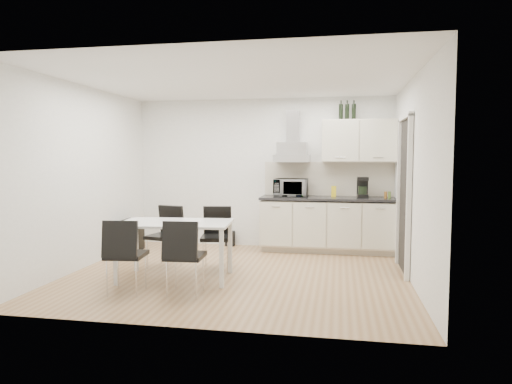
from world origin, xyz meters
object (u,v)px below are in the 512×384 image
chair_near_left (126,256)px  chair_near_right (185,257)px  kitchenette (329,202)px  chair_far_right (216,239)px  chair_far_left (164,237)px  dining_table (175,228)px  guitar_amp (130,236)px  floor_speaker (230,238)px

chair_near_left → chair_near_right: size_ratio=1.00×
kitchenette → chair_far_right: size_ratio=2.86×
chair_far_right → chair_far_left: bearing=-7.9°
kitchenette → chair_far_left: 2.81m
chair_far_left → chair_near_left: size_ratio=1.00×
dining_table → chair_near_right: bearing=-66.1°
guitar_amp → chair_near_left: bearing=-67.1°
dining_table → chair_far_right: (0.39, 0.59, -0.23)m
chair_near_right → guitar_amp: chair_near_right is taller
chair_near_right → floor_speaker: chair_near_right is taller
chair_far_right → floor_speaker: size_ratio=3.36×
kitchenette → guitar_amp: kitchenette is taller
guitar_amp → chair_far_left: bearing=-45.4°
chair_far_left → guitar_amp: (-0.97, 0.92, -0.17)m
floor_speaker → dining_table: bearing=-96.7°
chair_far_right → floor_speaker: 1.74m
dining_table → chair_far_left: (-0.38, 0.55, -0.23)m
guitar_amp → floor_speaker: guitar_amp is taller
kitchenette → chair_near_left: (-2.27, -2.81, -0.39)m
floor_speaker → chair_far_left: bearing=-110.1°
dining_table → guitar_amp: (-1.35, 1.47, -0.40)m
kitchenette → chair_near_left: bearing=-129.0°
chair_far_left → floor_speaker: 1.84m
chair_near_right → guitar_amp: (-1.70, 2.09, -0.17)m
kitchenette → guitar_amp: size_ratio=3.89×
chair_near_right → guitar_amp: 2.70m
dining_table → chair_far_left: chair_far_left is taller
floor_speaker → chair_far_right: bearing=-85.2°
chair_far_left → kitchenette: bearing=-133.4°
chair_near_left → chair_near_right: bearing=-0.5°
chair_near_left → chair_far_left: bearing=85.2°
chair_near_right → floor_speaker: bearing=90.2°
kitchenette → chair_near_right: kitchenette is taller
chair_near_right → guitar_amp: bearing=125.9°
dining_table → guitar_amp: 2.04m
chair_far_left → chair_near_left: (0.03, -1.24, 0.00)m
chair_near_left → guitar_amp: (-1.01, 2.16, -0.17)m
guitar_amp → floor_speaker: size_ratio=2.47×
dining_table → chair_near_left: chair_near_left is taller
guitar_amp → dining_table: bearing=-49.4°
chair_far_left → dining_table: bearing=137.1°
dining_table → kitchenette: bearing=42.5°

